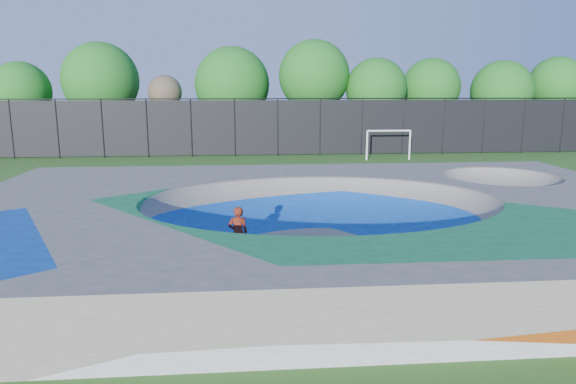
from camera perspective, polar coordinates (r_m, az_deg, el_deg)
The scene contains 7 objects.
ground at distance 16.06m, azimuth 3.58°, elevation -5.97°, with size 120.00×120.00×0.00m, color #2B5918.
skate_deck at distance 15.85m, azimuth 3.62°, elevation -3.39°, with size 22.00×14.00×1.50m, color gray.
skater at distance 14.66m, azimuth -5.58°, elevation -4.57°, with size 0.57×0.37×1.55m, color red.
skateboard at distance 14.89m, azimuth -5.52°, elevation -7.35°, with size 0.78×0.22×0.05m, color black.
soccer_goal at distance 35.03m, azimuth 11.13°, elevation 5.79°, with size 3.04×0.12×2.01m.
fence at distance 36.32m, azimuth -1.15°, elevation 7.33°, with size 48.09×0.09×4.04m.
treeline at distance 41.24m, azimuth -3.07°, elevation 11.85°, with size 53.14×7.43×8.43m.
Camera 1 is at (-2.25, -15.14, 4.87)m, focal length 32.00 mm.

